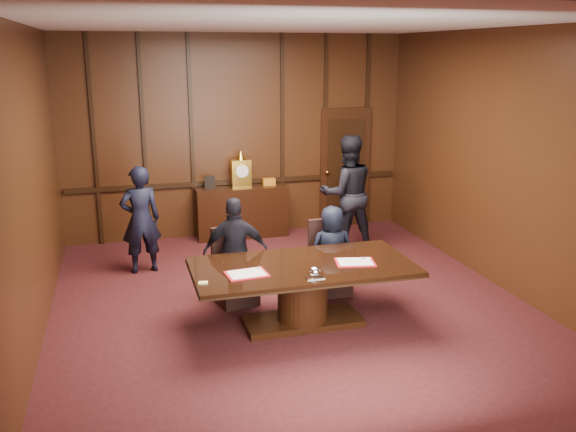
% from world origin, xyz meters
% --- Properties ---
extents(room, '(7.00, 7.04, 3.50)m').
position_xyz_m(room, '(0.07, 0.14, 1.72)').
color(room, black).
rests_on(room, ground).
extents(sideboard, '(1.60, 0.45, 1.54)m').
position_xyz_m(sideboard, '(0.00, 3.26, 0.49)').
color(sideboard, black).
rests_on(sideboard, ground).
extents(conference_table, '(2.62, 1.32, 0.76)m').
position_xyz_m(conference_table, '(-0.02, -0.50, 0.51)').
color(conference_table, black).
rests_on(conference_table, ground).
extents(folder_left, '(0.49, 0.37, 0.02)m').
position_xyz_m(folder_left, '(-0.73, -0.65, 0.77)').
color(folder_left, red).
rests_on(folder_left, conference_table).
extents(folder_right, '(0.52, 0.42, 0.02)m').
position_xyz_m(folder_right, '(0.59, -0.61, 0.77)').
color(folder_right, red).
rests_on(folder_right, conference_table).
extents(inkstand, '(0.20, 0.14, 0.12)m').
position_xyz_m(inkstand, '(-0.02, -0.95, 0.81)').
color(inkstand, white).
rests_on(inkstand, conference_table).
extents(notepad, '(0.11, 0.08, 0.01)m').
position_xyz_m(notepad, '(-1.24, -0.79, 0.77)').
color(notepad, '#FFE67C').
rests_on(notepad, conference_table).
extents(chair_left, '(0.57, 0.57, 0.99)m').
position_xyz_m(chair_left, '(-0.68, 0.38, 0.29)').
color(chair_left, black).
rests_on(chair_left, ground).
extents(chair_right, '(0.51, 0.51, 0.99)m').
position_xyz_m(chair_right, '(0.63, 0.38, 0.29)').
color(chair_right, black).
rests_on(chair_right, ground).
extents(signatory_left, '(0.88, 0.47, 1.42)m').
position_xyz_m(signatory_left, '(-0.67, 0.30, 0.71)').
color(signatory_left, black).
rests_on(signatory_left, ground).
extents(signatory_right, '(0.63, 0.44, 1.23)m').
position_xyz_m(signatory_right, '(0.63, 0.30, 0.61)').
color(signatory_right, black).
rests_on(signatory_right, ground).
extents(witness_left, '(0.63, 0.46, 1.60)m').
position_xyz_m(witness_left, '(-1.78, 1.89, 0.80)').
color(witness_left, black).
rests_on(witness_left, ground).
extents(witness_right, '(0.95, 0.76, 1.91)m').
position_xyz_m(witness_right, '(1.52, 2.07, 0.95)').
color(witness_right, black).
rests_on(witness_right, ground).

